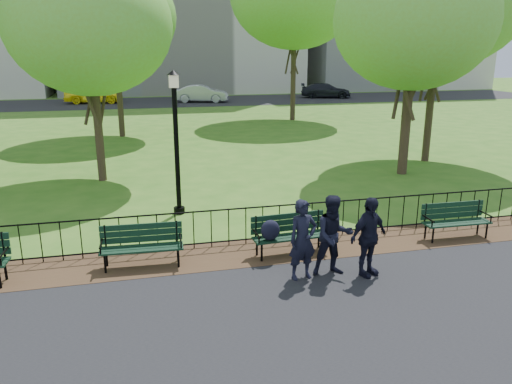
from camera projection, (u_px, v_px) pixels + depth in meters
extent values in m
plane|color=#305F19|center=(317.00, 276.00, 9.93)|extent=(120.00, 120.00, 0.00)
cube|color=black|center=(405.00, 383.00, 6.75)|extent=(60.00, 9.20, 0.01)
cube|color=#382817|center=(294.00, 248.00, 11.33)|extent=(60.00, 1.60, 0.01)
cube|color=black|center=(173.00, 102.00, 42.60)|extent=(70.00, 9.00, 0.01)
cylinder|color=black|center=(288.00, 205.00, 11.55)|extent=(24.00, 0.04, 0.04)
cylinder|color=black|center=(287.00, 236.00, 11.76)|extent=(24.00, 0.04, 0.04)
cylinder|color=black|center=(287.00, 222.00, 11.67)|extent=(0.02, 0.02, 0.90)
cube|color=black|center=(291.00, 237.00, 10.85)|extent=(1.72, 0.56, 0.04)
cube|color=black|center=(288.00, 219.00, 10.99)|extent=(1.70, 0.15, 0.42)
cylinder|color=black|center=(262.00, 253.00, 10.54)|extent=(0.05, 0.05, 0.42)
cylinder|color=black|center=(325.00, 245.00, 10.97)|extent=(0.05, 0.05, 0.42)
cylinder|color=black|center=(257.00, 247.00, 10.85)|extent=(0.05, 0.05, 0.42)
cylinder|color=black|center=(319.00, 239.00, 11.28)|extent=(0.05, 0.05, 0.42)
cylinder|color=black|center=(256.00, 233.00, 10.57)|extent=(0.07, 0.53, 0.04)
cylinder|color=black|center=(325.00, 226.00, 11.04)|extent=(0.07, 0.53, 0.04)
ellipsoid|color=black|center=(270.00, 230.00, 10.55)|extent=(0.43, 0.31, 0.45)
cube|color=black|center=(142.00, 248.00, 10.23)|extent=(1.70, 0.53, 0.04)
cube|color=black|center=(141.00, 230.00, 10.37)|extent=(1.68, 0.11, 0.42)
cylinder|color=black|center=(105.00, 264.00, 9.99)|extent=(0.05, 0.05, 0.42)
cylinder|color=black|center=(178.00, 258.00, 10.26)|extent=(0.05, 0.05, 0.42)
cylinder|color=black|center=(107.00, 257.00, 10.31)|extent=(0.05, 0.05, 0.42)
cylinder|color=black|center=(178.00, 252.00, 10.58)|extent=(0.05, 0.05, 0.42)
cylinder|color=black|center=(101.00, 244.00, 10.04)|extent=(0.06, 0.52, 0.04)
cylinder|color=black|center=(180.00, 238.00, 10.33)|extent=(0.06, 0.52, 0.04)
cylinder|color=black|center=(5.00, 270.00, 9.69)|extent=(0.05, 0.05, 0.46)
cylinder|color=black|center=(3.00, 253.00, 9.41)|extent=(0.08, 0.58, 0.04)
cube|color=black|center=(457.00, 223.00, 11.78)|extent=(1.64, 0.47, 0.04)
cube|color=black|center=(453.00, 207.00, 11.91)|extent=(1.63, 0.07, 0.41)
cylinder|color=black|center=(433.00, 236.00, 11.54)|extent=(0.05, 0.05, 0.41)
cylinder|color=black|center=(487.00, 231.00, 11.83)|extent=(0.05, 0.05, 0.41)
cylinder|color=black|center=(425.00, 231.00, 11.84)|extent=(0.05, 0.05, 0.41)
cylinder|color=black|center=(478.00, 226.00, 12.13)|extent=(0.05, 0.05, 0.41)
cylinder|color=black|center=(428.00, 219.00, 11.57)|extent=(0.05, 0.51, 0.04)
cylinder|color=black|center=(486.00, 214.00, 11.89)|extent=(0.05, 0.51, 0.04)
cylinder|color=black|center=(179.00, 210.00, 13.73)|extent=(0.30, 0.30, 0.17)
cylinder|color=black|center=(177.00, 152.00, 13.27)|extent=(0.13, 0.13, 3.46)
cube|color=beige|center=(174.00, 81.00, 12.76)|extent=(0.24, 0.24, 0.32)
cone|color=black|center=(173.00, 72.00, 12.70)|extent=(0.35, 0.35, 0.13)
cylinder|color=#2D2116|center=(99.00, 135.00, 16.79)|extent=(0.28, 0.28, 3.13)
ellipsoid|color=#6DA732|center=(89.00, 25.00, 15.81)|extent=(5.26, 5.26, 4.47)
cylinder|color=#2D2116|center=(405.00, 129.00, 17.68)|extent=(0.35, 0.35, 3.24)
ellipsoid|color=#6DA732|center=(414.00, 20.00, 16.66)|extent=(5.45, 5.45, 4.64)
cylinder|color=#2D2116|center=(429.00, 112.00, 19.65)|extent=(0.30, 0.30, 3.90)
cylinder|color=#2D2116|center=(120.00, 101.00, 25.33)|extent=(0.30, 0.30, 3.60)
ellipsoid|color=#6DA732|center=(114.00, 16.00, 24.21)|extent=(6.07, 6.07, 5.16)
cylinder|color=#2D2116|center=(293.00, 83.00, 31.13)|extent=(0.31, 0.31, 4.66)
imported|color=black|center=(303.00, 240.00, 9.63)|extent=(0.64, 0.47, 1.60)
imported|color=black|center=(334.00, 236.00, 9.80)|extent=(0.82, 0.46, 1.63)
imported|color=black|center=(368.00, 237.00, 9.77)|extent=(1.02, 0.72, 1.61)
imported|color=yellow|center=(94.00, 94.00, 41.14)|extent=(4.78, 2.30, 1.58)
imported|color=#A9ACB0|center=(202.00, 93.00, 42.02)|extent=(4.67, 2.66, 1.46)
imported|color=black|center=(326.00, 90.00, 45.84)|extent=(4.90, 3.19, 1.32)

